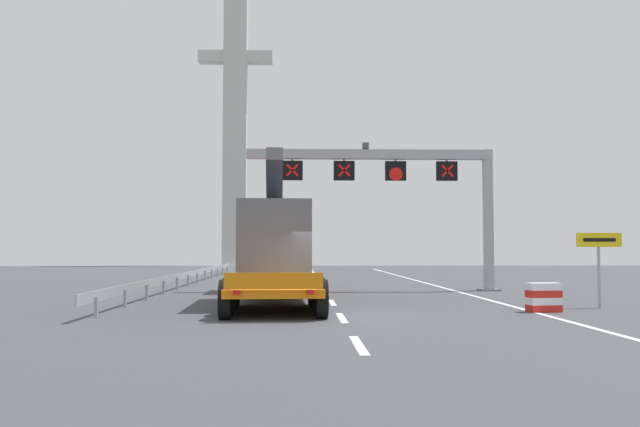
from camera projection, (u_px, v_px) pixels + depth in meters
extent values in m
plane|color=#424449|center=(335.00, 315.00, 19.06)|extent=(112.00, 112.00, 0.00)
cube|color=silver|center=(359.00, 345.00, 13.08)|extent=(0.20, 2.60, 0.01)
cube|color=silver|center=(342.00, 318.00, 18.23)|extent=(0.20, 2.60, 0.01)
cube|color=silver|center=(332.00, 303.00, 23.37)|extent=(0.20, 2.60, 0.01)
cube|color=silver|center=(326.00, 293.00, 28.52)|extent=(0.20, 2.60, 0.01)
cube|color=silver|center=(322.00, 286.00, 33.67)|extent=(0.20, 2.60, 0.01)
cube|color=silver|center=(319.00, 281.00, 38.82)|extent=(0.20, 2.60, 0.01)
cube|color=silver|center=(316.00, 277.00, 43.96)|extent=(0.20, 2.60, 0.01)
cube|color=silver|center=(315.00, 274.00, 49.11)|extent=(0.20, 2.60, 0.01)
cube|color=silver|center=(313.00, 272.00, 54.26)|extent=(0.20, 2.60, 0.01)
cube|color=silver|center=(312.00, 270.00, 59.41)|extent=(0.20, 2.60, 0.01)
cube|color=silver|center=(311.00, 268.00, 64.55)|extent=(0.20, 2.60, 0.01)
cube|color=silver|center=(310.00, 267.00, 69.70)|extent=(0.20, 2.60, 0.01)
cube|color=silver|center=(448.00, 289.00, 31.24)|extent=(0.20, 63.00, 0.01)
cube|color=#9EA0A5|center=(488.00, 220.00, 30.38)|extent=(0.40, 0.40, 6.65)
cube|color=slate|center=(489.00, 290.00, 30.20)|extent=(0.90, 0.90, 0.08)
cube|color=#9EA0A5|center=(370.00, 155.00, 30.36)|extent=(11.59, 0.44, 0.44)
cube|color=#4C4C51|center=(365.00, 146.00, 30.38)|extent=(0.28, 0.40, 0.28)
cube|color=black|center=(447.00, 171.00, 30.44)|extent=(0.98, 0.24, 0.91)
cube|color=#9EA0A5|center=(447.00, 161.00, 30.47)|extent=(0.08, 0.08, 0.16)
cube|color=red|center=(447.00, 171.00, 30.31)|extent=(0.60, 0.02, 0.60)
cube|color=red|center=(447.00, 171.00, 30.31)|extent=(0.60, 0.02, 0.60)
cube|color=black|center=(396.00, 171.00, 30.36)|extent=(0.98, 0.24, 0.91)
cube|color=#9EA0A5|center=(395.00, 160.00, 30.39)|extent=(0.08, 0.08, 0.16)
cone|color=red|center=(396.00, 174.00, 30.22)|extent=(0.63, 0.02, 0.63)
cube|color=black|center=(344.00, 171.00, 30.28)|extent=(0.98, 0.24, 0.91)
cube|color=#9EA0A5|center=(344.00, 160.00, 30.30)|extent=(0.08, 0.08, 0.16)
cube|color=red|center=(344.00, 170.00, 30.15)|extent=(0.60, 0.02, 0.60)
cube|color=red|center=(344.00, 170.00, 30.15)|extent=(0.60, 0.02, 0.60)
cube|color=black|center=(292.00, 171.00, 30.20)|extent=(0.98, 0.24, 0.91)
cube|color=#9EA0A5|center=(292.00, 160.00, 30.22)|extent=(0.08, 0.08, 0.16)
cube|color=red|center=(292.00, 170.00, 30.07)|extent=(0.60, 0.02, 0.60)
cube|color=red|center=(292.00, 170.00, 30.07)|extent=(0.60, 0.02, 0.60)
cube|color=orange|center=(274.00, 284.00, 22.51)|extent=(3.16, 10.49, 0.24)
cube|color=orange|center=(274.00, 281.00, 17.27)|extent=(2.66, 0.17, 0.44)
cylinder|color=black|center=(225.00, 299.00, 17.92)|extent=(0.36, 1.11, 1.10)
cylinder|color=black|center=(322.00, 299.00, 18.11)|extent=(0.36, 1.11, 1.10)
cylinder|color=black|center=(228.00, 297.00, 18.97)|extent=(0.36, 1.11, 1.10)
cylinder|color=black|center=(319.00, 296.00, 19.15)|extent=(0.36, 1.11, 1.10)
cylinder|color=black|center=(230.00, 294.00, 20.01)|extent=(0.36, 1.11, 1.10)
cylinder|color=black|center=(317.00, 294.00, 20.20)|extent=(0.36, 1.11, 1.10)
cylinder|color=black|center=(233.00, 292.00, 21.06)|extent=(0.36, 1.11, 1.10)
cylinder|color=black|center=(315.00, 292.00, 21.24)|extent=(0.36, 1.11, 1.10)
cylinder|color=black|center=(235.00, 290.00, 22.11)|extent=(0.36, 1.11, 1.10)
cylinder|color=black|center=(313.00, 290.00, 22.29)|extent=(0.36, 1.11, 1.10)
cube|color=red|center=(275.00, 246.00, 29.66)|extent=(2.69, 3.29, 3.10)
cube|color=black|center=(275.00, 231.00, 29.69)|extent=(2.72, 3.31, 0.60)
cylinder|color=black|center=(247.00, 279.00, 30.36)|extent=(0.38, 1.11, 1.10)
cylinder|color=black|center=(302.00, 279.00, 30.53)|extent=(0.38, 1.11, 1.10)
cylinder|color=black|center=(245.00, 281.00, 28.37)|extent=(0.38, 1.11, 1.10)
cylinder|color=black|center=(304.00, 281.00, 28.54)|extent=(0.38, 1.11, 1.10)
cube|color=#565B66|center=(274.00, 242.00, 22.99)|extent=(2.58, 5.80, 2.70)
cube|color=#2D2D33|center=(274.00, 185.00, 22.24)|extent=(0.66, 2.96, 2.29)
cube|color=red|center=(237.00, 292.00, 17.14)|extent=(0.20, 0.07, 0.12)
cube|color=red|center=(310.00, 292.00, 17.28)|extent=(0.20, 0.07, 0.12)
cylinder|color=#9EA0A5|center=(599.00, 270.00, 21.44)|extent=(0.10, 0.10, 2.49)
cube|color=yellow|center=(599.00, 240.00, 21.44)|extent=(1.52, 0.06, 0.47)
cube|color=black|center=(600.00, 240.00, 21.40)|extent=(1.10, 0.01, 0.12)
cube|color=red|center=(544.00, 308.00, 20.00)|extent=(1.06, 0.63, 0.23)
cube|color=white|center=(544.00, 301.00, 20.01)|extent=(1.06, 0.63, 0.22)
cube|color=red|center=(543.00, 294.00, 20.02)|extent=(1.06, 0.63, 0.23)
cube|color=white|center=(543.00, 287.00, 20.04)|extent=(1.06, 0.63, 0.23)
cube|color=#999EA3|center=(192.00, 274.00, 35.22)|extent=(0.04, 36.78, 0.32)
cube|color=#999EA3|center=(96.00, 307.00, 18.38)|extent=(0.10, 0.10, 0.60)
cube|color=#999EA3|center=(125.00, 299.00, 21.44)|extent=(0.10, 0.10, 0.60)
cube|color=#999EA3|center=(147.00, 292.00, 24.50)|extent=(0.10, 0.10, 0.60)
cube|color=#999EA3|center=(164.00, 288.00, 27.56)|extent=(0.10, 0.10, 0.60)
cube|color=#999EA3|center=(177.00, 284.00, 30.62)|extent=(0.10, 0.10, 0.60)
cube|color=#999EA3|center=(188.00, 281.00, 33.68)|extent=(0.10, 0.10, 0.60)
cube|color=#999EA3|center=(197.00, 278.00, 36.74)|extent=(0.10, 0.10, 0.60)
cube|color=#999EA3|center=(205.00, 276.00, 39.80)|extent=(0.10, 0.10, 0.60)
cube|color=#999EA3|center=(212.00, 274.00, 42.86)|extent=(0.10, 0.10, 0.60)
cube|color=#999EA3|center=(218.00, 272.00, 45.92)|extent=(0.10, 0.10, 0.60)
cube|color=#999EA3|center=(223.00, 271.00, 48.97)|extent=(0.10, 0.10, 0.60)
cube|color=#999EA3|center=(227.00, 269.00, 52.03)|extent=(0.10, 0.10, 0.60)
cube|color=#B7B7B2|center=(235.00, 97.00, 78.23)|extent=(2.80, 2.00, 40.76)
cube|color=#B7B7B2|center=(236.00, 58.00, 78.50)|extent=(9.00, 1.60, 1.40)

